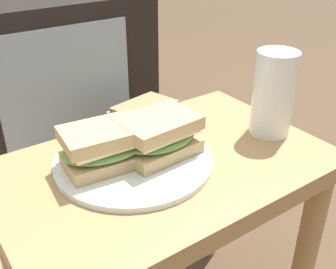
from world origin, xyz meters
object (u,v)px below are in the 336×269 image
Objects in this scene: plate at (133,160)px; paper_bag at (147,147)px; beer_glass at (273,95)px; tv_cabinet at (12,84)px; sandwich_back at (159,135)px; sandwich_front at (104,146)px.

plate is 0.66m from paper_bag.
plate reaches higher than paper_bag.
plate is 0.86× the size of paper_bag.
paper_bag is (0.06, 0.53, -0.39)m from beer_glass.
tv_cabinet is 3.63× the size of plate.
beer_glass is at bearing -95.89° from paper_bag.
beer_glass reaches higher than tv_cabinet.
plate is at bearing 168.54° from beer_glass.
beer_glass is 0.66m from paper_bag.
sandwich_back reaches higher than plate.
sandwich_back is (0.09, -0.02, 0.00)m from sandwich_front.
sandwich_back is at bearing -12.82° from plate.
sandwich_front is 0.69m from paper_bag.
paper_bag is at bearing 51.91° from sandwich_front.
paper_bag is (0.32, 0.48, -0.32)m from plate.
beer_glass reaches higher than plate.
sandwich_back is 0.89× the size of beer_glass.
tv_cabinet is 1.03m from beer_glass.
paper_bag is (0.28, 0.49, -0.35)m from sandwich_back.
plate is at bearing 167.18° from sandwich_back.
tv_cabinet is 0.94m from sandwich_front.
tv_cabinet reaches higher than plate.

